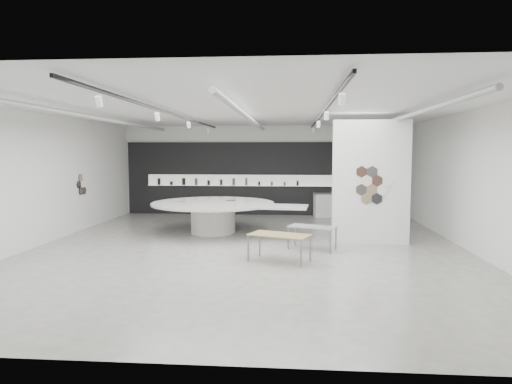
# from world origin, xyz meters

# --- Properties ---
(room) EXTENTS (12.02, 14.02, 3.82)m
(room) POSITION_xyz_m (-0.09, -0.00, 2.07)
(room) COLOR #9C9B93
(room) RESTS_ON ground
(back_wall_display) EXTENTS (11.80, 0.27, 3.10)m
(back_wall_display) POSITION_xyz_m (-0.08, 6.93, 1.54)
(back_wall_display) COLOR black
(back_wall_display) RESTS_ON ground
(partition_column) EXTENTS (2.20, 0.38, 3.60)m
(partition_column) POSITION_xyz_m (3.50, 1.00, 1.80)
(partition_column) COLOR white
(partition_column) RESTS_ON ground
(display_island) EXTENTS (5.34, 4.42, 1.04)m
(display_island) POSITION_xyz_m (-1.30, 2.32, 0.67)
(display_island) COLOR white
(display_island) RESTS_ON ground
(sample_table_wood) EXTENTS (1.61, 1.21, 0.68)m
(sample_table_wood) POSITION_xyz_m (0.91, -1.46, 0.63)
(sample_table_wood) COLOR #9E8751
(sample_table_wood) RESTS_ON ground
(sample_table_stone) EXTENTS (1.40, 1.02, 0.65)m
(sample_table_stone) POSITION_xyz_m (1.78, 0.01, 0.59)
(sample_table_stone) COLOR gray
(sample_table_stone) RESTS_ON ground
(kitchen_counter) EXTENTS (1.78, 0.86, 1.35)m
(kitchen_counter) POSITION_xyz_m (2.98, 6.54, 0.49)
(kitchen_counter) COLOR white
(kitchen_counter) RESTS_ON ground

